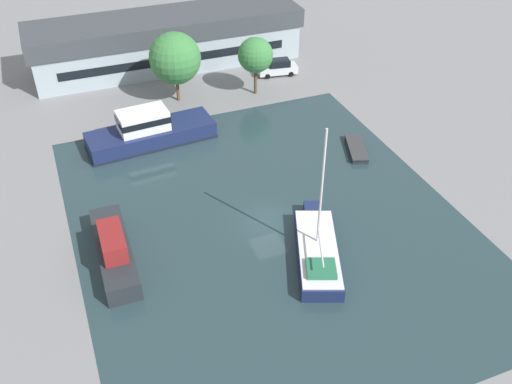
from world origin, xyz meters
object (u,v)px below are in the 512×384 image
(quay_tree_near_building, at_px, (175,58))
(small_dinghy, at_px, (356,149))
(cabin_boat, at_px, (114,250))
(warehouse_building, at_px, (167,40))
(motor_cruiser, at_px, (149,131))
(sailboat_moored, at_px, (317,250))
(quay_tree_by_water, at_px, (255,55))
(parked_car, at_px, (278,67))

(quay_tree_near_building, distance_m, small_dinghy, 20.12)
(cabin_boat, bearing_deg, quay_tree_near_building, 65.77)
(quay_tree_near_building, bearing_deg, small_dinghy, -51.54)
(warehouse_building, xyz_separation_m, cabin_boat, (-11.84, -30.75, -1.87))
(quay_tree_near_building, height_order, motor_cruiser, quay_tree_near_building)
(warehouse_building, distance_m, small_dinghy, 26.85)
(sailboat_moored, bearing_deg, cabin_boat, -178.25)
(quay_tree_near_building, bearing_deg, motor_cruiser, -123.00)
(quay_tree_by_water, relative_size, motor_cruiser, 0.51)
(motor_cruiser, xyz_separation_m, small_dinghy, (16.87, -8.23, -0.94))
(quay_tree_near_building, relative_size, quay_tree_by_water, 1.18)
(quay_tree_near_building, distance_m, parked_car, 12.66)
(parked_car, distance_m, sailboat_moored, 29.75)
(warehouse_building, relative_size, sailboat_moored, 3.02)
(quay_tree_near_building, relative_size, parked_car, 1.58)
(parked_car, height_order, cabin_boat, cabin_boat)
(warehouse_building, bearing_deg, small_dinghy, -65.66)
(quay_tree_by_water, xyz_separation_m, sailboat_moored, (-5.21, -24.99, -3.66))
(quay_tree_near_building, distance_m, motor_cruiser, 9.18)
(motor_cruiser, relative_size, small_dinghy, 2.51)
(warehouse_building, relative_size, parked_car, 6.70)
(parked_car, height_order, motor_cruiser, motor_cruiser)
(warehouse_building, distance_m, parked_car, 12.98)
(motor_cruiser, bearing_deg, sailboat_moored, -163.24)
(parked_car, bearing_deg, warehouse_building, 64.38)
(small_dinghy, bearing_deg, sailboat_moored, 69.24)
(quay_tree_by_water, height_order, cabin_boat, quay_tree_by_water)
(warehouse_building, height_order, motor_cruiser, warehouse_building)
(parked_car, bearing_deg, quay_tree_near_building, 107.28)
(quay_tree_by_water, relative_size, cabin_boat, 0.69)
(quay_tree_near_building, relative_size, small_dinghy, 1.53)
(sailboat_moored, height_order, small_dinghy, sailboat_moored)
(quay_tree_near_building, distance_m, quay_tree_by_water, 8.11)
(sailboat_moored, height_order, cabin_boat, sailboat_moored)
(warehouse_building, bearing_deg, quay_tree_near_building, -98.25)
(sailboat_moored, relative_size, motor_cruiser, 0.85)
(motor_cruiser, bearing_deg, parked_car, -65.84)
(parked_car, relative_size, sailboat_moored, 0.45)
(quay_tree_near_building, bearing_deg, parked_car, 8.65)
(parked_car, distance_m, cabin_boat, 32.52)
(sailboat_moored, bearing_deg, warehouse_building, 113.73)
(parked_car, bearing_deg, small_dinghy, -170.50)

